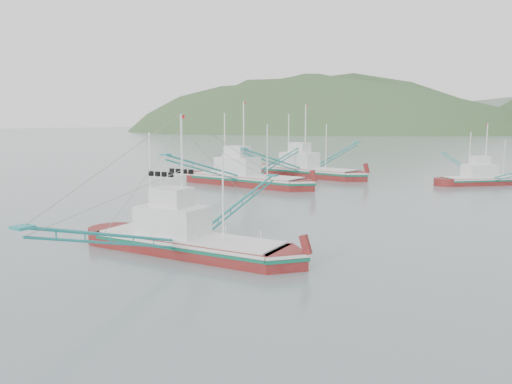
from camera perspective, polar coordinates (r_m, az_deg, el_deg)
The scene contains 6 objects.
ground at distance 33.04m, azimuth -5.78°, elevation -6.73°, with size 1200.00×1200.00×0.00m, color slate.
main_boat at distance 32.45m, azimuth -7.98°, elevation -4.54°, with size 13.30×23.62×9.57m.
bg_boat_left at distance 66.31m, azimuth -1.20°, elevation 2.18°, with size 16.39×29.38×11.89m.
bg_boat_far at distance 73.94m, azimuth 24.89°, elevation 2.25°, with size 17.99×18.20×8.80m.
bg_boat_extra at distance 77.25m, azimuth 5.82°, elevation 3.15°, with size 16.65×29.22×11.89m.
headland_left at distance 433.79m, azimuth 5.97°, elevation 6.89°, with size 448.00×308.00×210.00m, color #35542B.
Camera 1 is at (20.27, -24.70, 8.40)m, focal length 35.00 mm.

